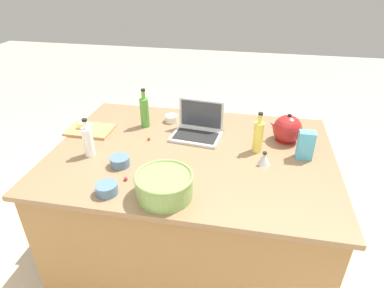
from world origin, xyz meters
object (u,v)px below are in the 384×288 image
(kitchen_timer, at_px, (264,159))
(candy_bag, at_px, (306,145))
(bottle_vinegar, at_px, (88,141))
(cutting_board, at_px, (90,130))
(bottle_oil, at_px, (258,136))
(bottle_olive, at_px, (145,112))
(butter_stick_left, at_px, (86,126))
(ramekin_small, at_px, (107,189))
(mixing_bowl_large, at_px, (164,185))
(kettle, at_px, (287,129))
(ramekin_wide, at_px, (172,118))
(laptop, at_px, (198,129))
(ramekin_medium, at_px, (120,161))

(kitchen_timer, distance_m, candy_bag, 0.26)
(bottle_vinegar, relative_size, cutting_board, 0.80)
(bottle_oil, xyz_separation_m, candy_bag, (-0.27, 0.03, -0.02))
(bottle_olive, height_order, butter_stick_left, bottle_olive)
(bottle_oil, distance_m, ramekin_small, 0.91)
(mixing_bowl_large, relative_size, kettle, 1.35)
(bottle_oil, bearing_deg, kettle, -137.65)
(bottle_olive, height_order, bottle_oil, bottle_olive)
(cutting_board, xyz_separation_m, ramekin_wide, (-0.50, -0.25, 0.01))
(butter_stick_left, xyz_separation_m, ramekin_wide, (-0.53, -0.25, -0.01))
(butter_stick_left, bearing_deg, ramekin_small, 124.29)
(laptop, xyz_separation_m, kettle, (-0.56, -0.04, 0.03))
(ramekin_medium, bearing_deg, kitchen_timer, -167.93)
(bottle_oil, distance_m, butter_stick_left, 1.13)
(cutting_board, bearing_deg, bottle_vinegar, 116.38)
(kitchen_timer, bearing_deg, bottle_olive, -22.34)
(laptop, distance_m, mixing_bowl_large, 0.65)
(cutting_board, xyz_separation_m, ramekin_medium, (-0.35, 0.35, 0.02))
(bottle_olive, distance_m, kitchen_timer, 0.87)
(mixing_bowl_large, bearing_deg, laptop, -94.49)
(bottle_olive, bearing_deg, candy_bag, 167.89)
(mixing_bowl_large, relative_size, candy_bag, 1.69)
(kettle, bearing_deg, candy_bag, 115.03)
(cutting_board, distance_m, butter_stick_left, 0.04)
(bottle_vinegar, relative_size, bottle_oil, 0.94)
(ramekin_wide, bearing_deg, bottle_vinegar, 55.41)
(ramekin_small, xyz_separation_m, ramekin_medium, (0.03, -0.25, 0.00))
(bottle_vinegar, relative_size, kitchen_timer, 3.05)
(bottle_oil, bearing_deg, ramekin_small, 37.60)
(kettle, bearing_deg, butter_stick_left, 5.15)
(bottle_oil, height_order, cutting_board, bottle_oil)
(bottle_olive, distance_m, bottle_oil, 0.78)
(mixing_bowl_large, distance_m, candy_bag, 0.86)
(bottle_vinegar, relative_size, candy_bag, 1.38)
(ramekin_medium, bearing_deg, ramekin_wide, -103.83)
(ramekin_small, relative_size, ramekin_medium, 0.99)
(bottle_oil, bearing_deg, ramekin_wide, -26.02)
(kettle, bearing_deg, bottle_vinegar, 19.16)
(cutting_board, height_order, kitchen_timer, kitchen_timer)
(bottle_olive, xyz_separation_m, ramekin_medium, (-0.01, 0.50, -0.08))
(bottle_olive, relative_size, ramekin_wide, 2.90)
(ramekin_small, height_order, kitchen_timer, kitchen_timer)
(laptop, height_order, candy_bag, laptop)
(cutting_board, distance_m, kitchen_timer, 1.16)
(laptop, xyz_separation_m, candy_bag, (-0.65, 0.16, 0.04))
(laptop, height_order, mixing_bowl_large, laptop)
(bottle_oil, xyz_separation_m, kettle, (-0.18, -0.16, -0.02))
(bottle_vinegar, xyz_separation_m, butter_stick_left, (0.16, -0.28, -0.06))
(cutting_board, bearing_deg, bottle_olive, -156.96)
(mixing_bowl_large, xyz_separation_m, kettle, (-0.61, -0.68, 0.01))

